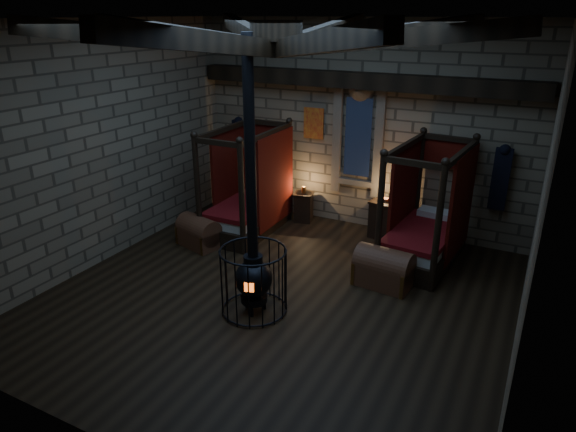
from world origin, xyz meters
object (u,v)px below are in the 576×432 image
at_px(bed_left, 249,206).
at_px(bed_right, 425,233).
at_px(stove, 254,275).
at_px(trunk_left, 199,233).
at_px(trunk_right, 384,269).

bearing_deg(bed_left, bed_right, 3.50).
bearing_deg(bed_right, stove, -117.54).
bearing_deg(bed_left, trunk_left, -112.48).
xyz_separation_m(trunk_right, stove, (-1.50, -1.69, 0.32)).
height_order(trunk_left, stove, stove).
height_order(bed_right, trunk_left, bed_right).
bearing_deg(trunk_right, stove, -126.47).
bearing_deg(bed_right, bed_left, -170.99).
distance_m(bed_right, trunk_right, 1.35).
distance_m(bed_left, bed_right, 3.60).
bearing_deg(bed_left, stove, -58.21).
relative_size(trunk_left, trunk_right, 0.97).
bearing_deg(trunk_left, bed_right, 34.67).
relative_size(bed_right, trunk_right, 2.21).
xyz_separation_m(bed_left, bed_right, (3.59, 0.27, 0.00)).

